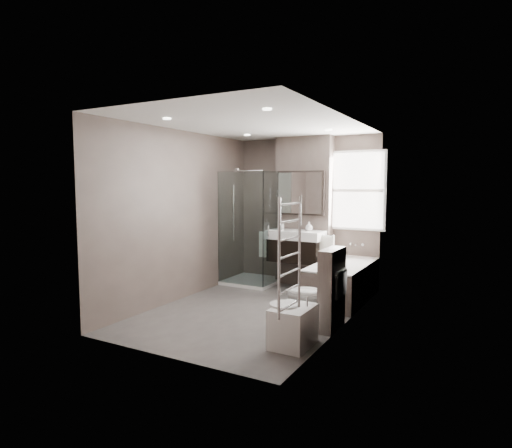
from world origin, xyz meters
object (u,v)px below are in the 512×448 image
Objects in this scene: vanity at (296,246)px; bathtub at (342,280)px; bidet at (293,325)px; toilet at (314,296)px.

vanity is 1.07m from bathtub.
vanity is at bearing 112.83° from bidet.
vanity reaches higher than toilet.
toilet is at bearing -59.45° from vanity.
bidet is (0.09, -2.08, -0.08)m from bathtub.
vanity is 1.28× the size of toilet.
vanity reaches higher than bathtub.
bidet is at bearing -67.17° from vanity.
bathtub is 1.32m from toilet.
toilet is (0.97, -1.64, -0.37)m from vanity.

